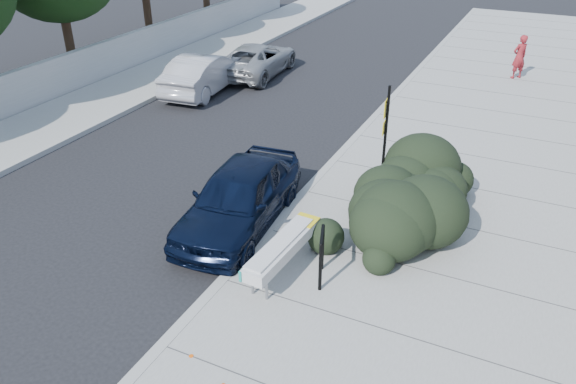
# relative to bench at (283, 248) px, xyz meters

# --- Properties ---
(ground) EXTENTS (120.00, 120.00, 0.00)m
(ground) POSITION_rel_bench_xyz_m (-0.96, -0.75, -0.72)
(ground) COLOR black
(ground) RESTS_ON ground
(sidewalk_near) EXTENTS (11.20, 50.00, 0.15)m
(sidewalk_near) POSITION_rel_bench_xyz_m (4.64, 4.25, -0.64)
(sidewalk_near) COLOR gray
(sidewalk_near) RESTS_ON ground
(sidewalk_far) EXTENTS (3.00, 50.00, 0.15)m
(sidewalk_far) POSITION_rel_bench_xyz_m (-10.46, 4.25, -0.64)
(sidewalk_far) COLOR gray
(sidewalk_far) RESTS_ON ground
(curb_near) EXTENTS (0.22, 50.00, 0.17)m
(curb_near) POSITION_rel_bench_xyz_m (-0.96, 4.25, -0.63)
(curb_near) COLOR #9E9E99
(curb_near) RESTS_ON ground
(curb_far) EXTENTS (0.22, 50.00, 0.17)m
(curb_far) POSITION_rel_bench_xyz_m (-8.96, 4.25, -0.63)
(curb_far) COLOR #9E9E99
(curb_far) RESTS_ON ground
(far_wall) EXTENTS (0.30, 40.00, 1.50)m
(far_wall) POSITION_rel_bench_xyz_m (-12.16, 4.25, 0.03)
(far_wall) COLOR #9E9E99
(far_wall) RESTS_ON ground
(bench) EXTENTS (0.65, 2.39, 0.71)m
(bench) POSITION_rel_bench_xyz_m (0.00, 0.00, 0.00)
(bench) COLOR gray
(bench) RESTS_ON sidewalk_near
(bike_rack) EXTENTS (0.29, 0.70, 1.07)m
(bike_rack) POSITION_rel_bench_xyz_m (0.78, 0.09, 0.08)
(bike_rack) COLOR black
(bike_rack) RESTS_ON sidewalk_near
(sign_post) EXTENTS (0.11, 0.31, 2.72)m
(sign_post) POSITION_rel_bench_xyz_m (0.71, 4.25, 0.97)
(sign_post) COLOR black
(sign_post) RESTS_ON sidewalk_near
(hedge) EXTENTS (3.10, 4.88, 1.70)m
(hedge) POSITION_rel_bench_xyz_m (1.49, 3.01, 0.28)
(hedge) COLOR black
(hedge) RESTS_ON sidewalk_near
(sedan_navy) EXTENTS (2.17, 4.55, 1.50)m
(sedan_navy) POSITION_rel_bench_xyz_m (-1.76, 1.34, 0.03)
(sedan_navy) COLOR black
(sedan_navy) RESTS_ON ground
(wagon_silver) EXTENTS (1.95, 4.52, 1.45)m
(wagon_silver) POSITION_rel_bench_xyz_m (-7.73, 9.07, 0.01)
(wagon_silver) COLOR #B3B3B8
(wagon_silver) RESTS_ON ground
(suv_silver) EXTENTS (2.41, 4.73, 1.28)m
(suv_silver) POSITION_rel_bench_xyz_m (-6.96, 11.86, -0.08)
(suv_silver) COLOR #949799
(suv_silver) RESTS_ON ground
(pedestrian) EXTENTS (0.73, 0.73, 1.71)m
(pedestrian) POSITION_rel_bench_xyz_m (2.84, 15.45, 0.29)
(pedestrian) COLOR maroon
(pedestrian) RESTS_ON sidewalk_near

